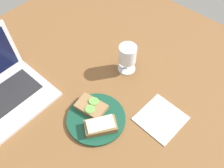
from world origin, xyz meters
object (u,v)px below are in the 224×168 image
object	(u,v)px
wine_glass	(127,55)
napkin	(161,118)
plate	(96,118)
sandwich_with_cheese	(101,126)
sandwich_with_cucumber	(91,106)

from	to	relation	value
wine_glass	napkin	bearing A→B (deg)	-111.83
plate	napkin	xyz separation A→B (cm)	(15.83, -17.26, -0.38)
wine_glass	sandwich_with_cheese	bearing A→B (deg)	-156.75
wine_glass	napkin	distance (cm)	28.13
sandwich_with_cheese	sandwich_with_cucumber	world-z (taller)	sandwich_with_cheese
sandwich_with_cheese	napkin	bearing A→B (deg)	-36.79
napkin	sandwich_with_cucumber	bearing A→B (deg)	123.23
sandwich_with_cucumber	wine_glass	world-z (taller)	wine_glass
plate	sandwich_with_cucumber	xyz separation A→B (cm)	(1.84, 4.09, 1.59)
sandwich_with_cucumber	wine_glass	size ratio (longest dim) A/B	0.95
plate	sandwich_with_cucumber	distance (cm)	4.76
sandwich_with_cheese	wine_glass	xyz separation A→B (cm)	(27.66, 11.88, 5.44)
sandwich_with_cucumber	napkin	bearing A→B (deg)	-56.77
plate	napkin	world-z (taller)	plate
napkin	wine_glass	bearing A→B (deg)	68.17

